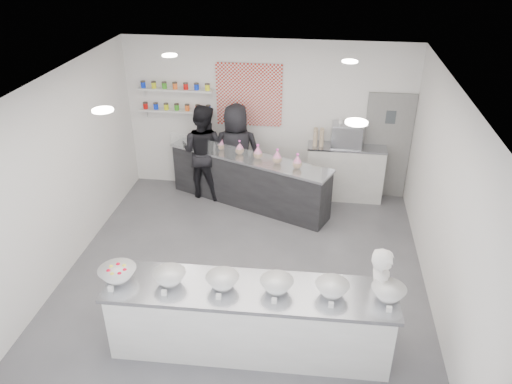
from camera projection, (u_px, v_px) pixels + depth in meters
floor at (244, 277)px, 7.70m from camera, size 6.00×6.00×0.00m
ceiling at (241, 87)px, 6.26m from camera, size 6.00×6.00×0.00m
back_wall at (267, 118)px, 9.59m from camera, size 5.50×0.00×5.50m
left_wall at (58, 180)px, 7.32m from camera, size 0.00×6.00×6.00m
right_wall at (445, 206)px, 6.65m from camera, size 0.00×6.00×6.00m
back_door at (387, 147)px, 9.50m from camera, size 0.88×0.04×2.10m
pattern_panel at (249, 95)px, 9.40m from camera, size 1.25×0.03×1.20m
jar_shelf_lower at (177, 111)px, 9.67m from camera, size 1.45×0.22×0.04m
jar_shelf_upper at (176, 90)px, 9.47m from camera, size 1.45×0.22×0.04m
preserve_jars at (176, 97)px, 9.52m from camera, size 1.45×0.10×0.56m
downlight_0 at (103, 110)px, 5.57m from camera, size 0.24×0.24×0.02m
downlight_1 at (356, 122)px, 5.24m from camera, size 0.24×0.24×0.02m
downlight_2 at (170, 55)px, 7.83m from camera, size 0.24×0.24×0.02m
downlight_3 at (350, 61)px, 7.50m from camera, size 0.24×0.24×0.02m
prep_counter at (250, 319)px, 6.21m from camera, size 3.55×0.90×0.96m
back_bar at (249, 180)px, 9.48m from camera, size 3.20×1.79×1.00m
sneeze_guard at (240, 155)px, 8.96m from camera, size 2.94×1.24×0.27m
espresso_ledge at (345, 172)px, 9.67m from camera, size 1.48×0.47×1.10m
espresso_machine at (347, 136)px, 9.31m from camera, size 0.57×0.39×0.43m
cup_stacks at (319, 137)px, 9.40m from camera, size 0.24×0.24×0.31m
prep_bowls at (250, 284)px, 5.94m from camera, size 3.67×0.61×0.16m
label_cards at (241, 317)px, 5.51m from camera, size 3.31×0.04×0.07m
cookie_bags at (249, 149)px, 9.17m from camera, size 2.06×0.99×0.29m
woman_prep at (379, 299)px, 6.15m from camera, size 0.37×0.55×1.47m
staff_left at (203, 151)px, 9.60m from camera, size 1.05×0.90×1.87m
staff_right at (236, 153)px, 9.51m from camera, size 0.99×0.70×1.90m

